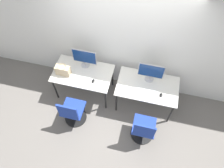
# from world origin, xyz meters

# --- Properties ---
(ground_plane) EXTENTS (20.00, 20.00, 0.00)m
(ground_plane) POSITION_xyz_m (0.00, 0.00, 0.00)
(ground_plane) COLOR slate
(wall_back) EXTENTS (12.00, 0.05, 2.80)m
(wall_back) POSITION_xyz_m (0.00, 0.87, 1.40)
(wall_back) COLOR silver
(wall_back) RESTS_ON ground_plane
(desk_left) EXTENTS (1.25, 0.74, 0.73)m
(desk_left) POSITION_xyz_m (-0.70, 0.37, 0.66)
(desk_left) COLOR silver
(desk_left) RESTS_ON ground_plane
(monitor_left) EXTENTS (0.51, 0.19, 0.45)m
(monitor_left) POSITION_xyz_m (-0.70, 0.59, 0.97)
(monitor_left) COLOR #B2B2B7
(monitor_left) RESTS_ON desk_left
(keyboard_left) EXTENTS (0.45, 0.16, 0.02)m
(keyboard_left) POSITION_xyz_m (-0.70, 0.20, 0.74)
(keyboard_left) COLOR silver
(keyboard_left) RESTS_ON desk_left
(mouse_left) EXTENTS (0.06, 0.09, 0.03)m
(mouse_left) POSITION_xyz_m (-0.41, 0.21, 0.75)
(mouse_left) COLOR black
(mouse_left) RESTS_ON desk_left
(office_chair_left) EXTENTS (0.48, 0.48, 0.89)m
(office_chair_left) POSITION_xyz_m (-0.71, -0.40, 0.37)
(office_chair_left) COLOR black
(office_chair_left) RESTS_ON ground_plane
(desk_right) EXTENTS (1.25, 0.74, 0.73)m
(desk_right) POSITION_xyz_m (0.70, 0.37, 0.66)
(desk_right) COLOR silver
(desk_right) RESTS_ON ground_plane
(monitor_right) EXTENTS (0.51, 0.19, 0.45)m
(monitor_right) POSITION_xyz_m (0.70, 0.55, 0.97)
(monitor_right) COLOR #B2B2B7
(monitor_right) RESTS_ON desk_right
(keyboard_right) EXTENTS (0.45, 0.16, 0.02)m
(keyboard_right) POSITION_xyz_m (0.70, 0.20, 0.74)
(keyboard_right) COLOR silver
(keyboard_right) RESTS_ON desk_right
(mouse_right) EXTENTS (0.06, 0.09, 0.03)m
(mouse_right) POSITION_xyz_m (0.98, 0.21, 0.75)
(mouse_right) COLOR black
(mouse_right) RESTS_ON desk_right
(office_chair_right) EXTENTS (0.48, 0.48, 0.89)m
(office_chair_right) POSITION_xyz_m (0.78, -0.43, 0.37)
(office_chair_right) COLOR black
(office_chair_right) RESTS_ON ground_plane
(handbag) EXTENTS (0.30, 0.18, 0.25)m
(handbag) POSITION_xyz_m (-1.07, 0.26, 0.84)
(handbag) COLOR tan
(handbag) RESTS_ON desk_left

